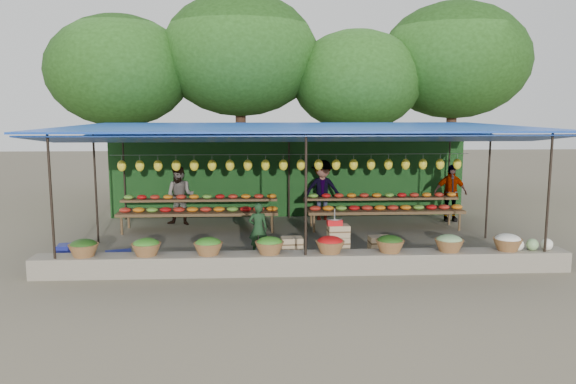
{
  "coord_description": "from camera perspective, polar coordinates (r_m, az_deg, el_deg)",
  "views": [
    {
      "loc": [
        -0.92,
        -13.51,
        3.24
      ],
      "look_at": [
        -0.18,
        0.2,
        1.19
      ],
      "focal_mm": 35.0,
      "sensor_mm": 36.0,
      "label": 1
    }
  ],
  "objects": [
    {
      "name": "blue_crate_front",
      "position": [
        12.22,
        -16.81,
        -6.5
      ],
      "size": [
        0.6,
        0.5,
        0.31
      ],
      "primitive_type": "cube",
      "rotation": [
        0.0,
        0.0,
        0.3
      ],
      "color": "navy",
      "rests_on": "ground"
    },
    {
      "name": "vendor_seated",
      "position": [
        12.51,
        -3.05,
        -3.75
      ],
      "size": [
        0.44,
        0.3,
        1.17
      ],
      "primitive_type": "imported",
      "rotation": [
        0.0,
        0.0,
        3.18
      ],
      "color": "#1A391C",
      "rests_on": "ground"
    },
    {
      "name": "customer_right",
      "position": [
        16.85,
        16.16,
        -0.09
      ],
      "size": [
        0.96,
        0.4,
        1.64
      ],
      "primitive_type": "imported",
      "rotation": [
        0.0,
        0.0,
        -0.0
      ],
      "color": "slate",
      "rests_on": "ground"
    },
    {
      "name": "fruit_table_right",
      "position": [
        15.48,
        9.74,
        -1.41
      ],
      "size": [
        4.21,
        0.95,
        0.93
      ],
      "color": "#4E3A1F",
      "rests_on": "ground"
    },
    {
      "name": "produce_baskets",
      "position": [
        11.12,
        1.22,
        -5.42
      ],
      "size": [
        8.98,
        0.58,
        0.34
      ],
      "color": "brown",
      "rests_on": "stone_curb"
    },
    {
      "name": "fruit_table_left",
      "position": [
        15.18,
        -9.0,
        -1.59
      ],
      "size": [
        4.21,
        0.95,
        0.93
      ],
      "color": "#4E3A1F",
      "rests_on": "ground"
    },
    {
      "name": "stall_canopy",
      "position": [
        13.63,
        0.77,
        6.12
      ],
      "size": [
        10.8,
        6.6,
        2.82
      ],
      "color": "black",
      "rests_on": "ground"
    },
    {
      "name": "customer_left",
      "position": [
        15.89,
        -10.89,
        -0.4
      ],
      "size": [
        0.91,
        0.77,
        1.65
      ],
      "primitive_type": "imported",
      "rotation": [
        0.0,
        0.0,
        -0.2
      ],
      "color": "slate",
      "rests_on": "ground"
    },
    {
      "name": "stone_curb",
      "position": [
        11.22,
        1.72,
        -7.21
      ],
      "size": [
        10.6,
        0.55,
        0.4
      ],
      "primitive_type": "cube",
      "color": "gray",
      "rests_on": "ground"
    },
    {
      "name": "crate_counter",
      "position": [
        12.16,
        4.99,
        -5.47
      ],
      "size": [
        2.37,
        0.37,
        0.77
      ],
      "color": "tan",
      "rests_on": "ground"
    },
    {
      "name": "weighing_scale",
      "position": [
        12.03,
        4.74,
        -2.96
      ],
      "size": [
        0.34,
        0.34,
        0.36
      ],
      "color": "red",
      "rests_on": "crate_counter"
    },
    {
      "name": "customer_mid",
      "position": [
        16.38,
        3.52,
        0.19
      ],
      "size": [
        1.14,
        0.66,
        1.75
      ],
      "primitive_type": "imported",
      "rotation": [
        0.0,
        0.0,
        -0.01
      ],
      "color": "slate",
      "rests_on": "ground"
    },
    {
      "name": "tree_row",
      "position": [
        19.71,
        1.07,
        12.76
      ],
      "size": [
        16.51,
        5.5,
        7.12
      ],
      "color": "#3B1F15",
      "rests_on": "ground"
    },
    {
      "name": "blue_crate_back",
      "position": [
        13.2,
        -21.27,
        -5.62
      ],
      "size": [
        0.55,
        0.43,
        0.3
      ],
      "primitive_type": "cube",
      "rotation": [
        0.0,
        0.0,
        0.14
      ],
      "color": "navy",
      "rests_on": "ground"
    },
    {
      "name": "ground",
      "position": [
        13.93,
        0.77,
        -4.95
      ],
      "size": [
        60.0,
        60.0,
        0.0
      ],
      "primitive_type": "plane",
      "color": "#69614D",
      "rests_on": "ground"
    },
    {
      "name": "netting_backdrop",
      "position": [
        16.81,
        0.05,
        1.71
      ],
      "size": [
        10.6,
        0.06,
        2.5
      ],
      "primitive_type": "cube",
      "color": "#1F4D1B",
      "rests_on": "ground"
    }
  ]
}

